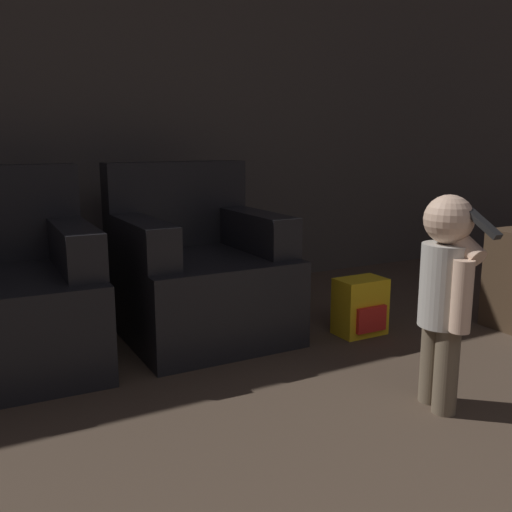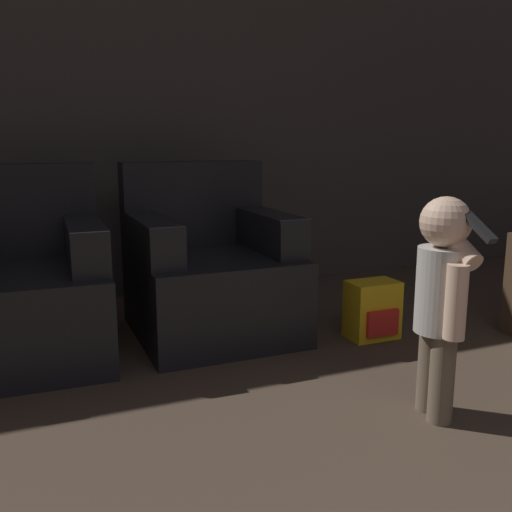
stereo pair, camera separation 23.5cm
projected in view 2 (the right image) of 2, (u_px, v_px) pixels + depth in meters
The scene contains 5 objects.
wall_back at pixel (141, 89), 3.52m from camera, with size 8.40×0.05×2.60m.
armchair_left at pixel (18, 290), 2.62m from camera, with size 0.80×0.86×0.88m.
armchair_right at pixel (209, 273), 2.97m from camera, with size 0.78×0.83×0.88m.
person_toddler at pixel (443, 290), 2.00m from camera, with size 0.18×0.32×0.80m.
toy_backpack at pixel (373, 310), 2.89m from camera, with size 0.25×0.19×0.30m.
Camera 2 is at (-0.76, 0.86, 0.99)m, focal length 40.00 mm.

